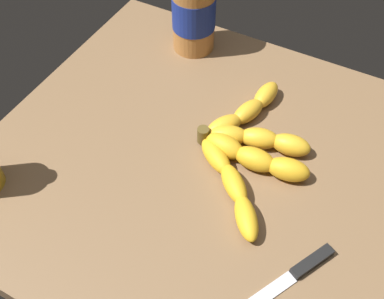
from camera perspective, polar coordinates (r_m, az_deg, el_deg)
ground_plane at (r=76.82cm, az=2.41°, el=-2.42°), size 74.06×66.21×4.55cm
banana_bunch at (r=74.98cm, az=7.12°, el=0.24°), size 19.87×32.80×3.74cm
peanut_butter_jar at (r=91.01cm, az=0.22°, el=16.94°), size 8.48×8.48×16.56cm
butter_knife at (r=65.56cm, az=12.15°, el=-15.49°), size 10.38×17.37×1.20cm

